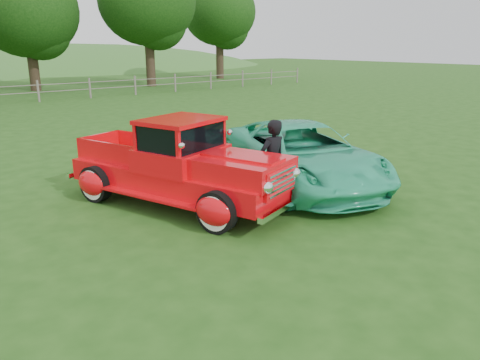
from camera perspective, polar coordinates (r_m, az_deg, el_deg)
ground at (r=8.34m, az=3.63°, el=-6.18°), size 140.00×140.00×0.00m
tree_near_east at (r=36.13m, az=-24.56°, el=18.23°), size 6.80×6.80×8.33m
tree_mid_east at (r=37.49m, az=-11.25°, el=20.63°), size 7.20×7.20×9.44m
tree_far_east at (r=44.93m, az=-2.54°, el=19.74°), size 6.60×6.60×8.86m
red_pickup at (r=9.52m, az=-7.37°, el=1.64°), size 3.25×5.28×1.78m
teal_sedan at (r=10.89m, az=7.52°, el=3.08°), size 4.00×5.67×1.44m
man at (r=9.53m, az=3.95°, el=2.21°), size 0.64×0.42×1.74m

